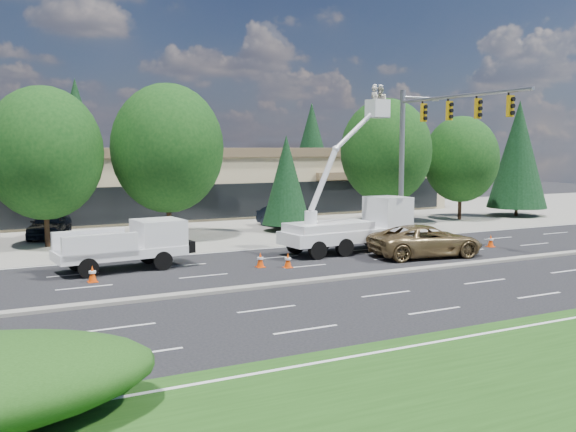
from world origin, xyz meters
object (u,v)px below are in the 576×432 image
bucket_truck (357,217)px  signal_mast (425,138)px  utility_pickup (130,250)px  minivan (426,241)px

bucket_truck → signal_mast: bearing=7.3°
utility_pickup → minivan: bearing=-18.8°
signal_mast → minivan: (-3.26, -4.24, -5.25)m
signal_mast → bucket_truck: 6.94m
signal_mast → bucket_truck: (-5.41, -1.18, -4.19)m
signal_mast → minivan: size_ratio=1.74×
utility_pickup → bucket_truck: size_ratio=0.67×
utility_pickup → signal_mast: bearing=-2.6°
utility_pickup → minivan: utility_pickup is taller
minivan → signal_mast: bearing=-28.7°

